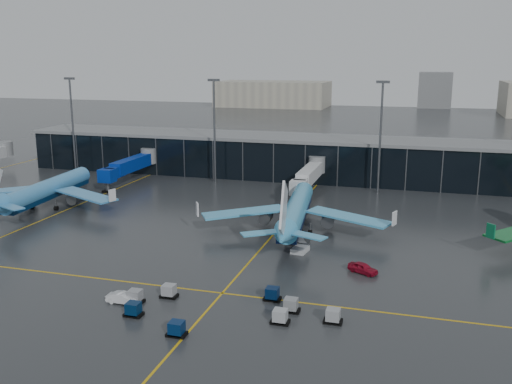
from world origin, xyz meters
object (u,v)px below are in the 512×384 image
(mobile_airstair, at_px, (300,247))
(service_van_red, at_px, (363,268))
(airliner_arkefly, at_px, (47,178))
(baggage_carts, at_px, (223,307))
(airliner_klm_near, at_px, (296,198))
(service_van_white, at_px, (123,298))

(mobile_airstair, height_order, service_van_red, mobile_airstair)
(airliner_arkefly, height_order, baggage_carts, airliner_arkefly)
(airliner_klm_near, relative_size, service_van_white, 9.32)
(airliner_klm_near, relative_size, baggage_carts, 1.47)
(airliner_arkefly, bearing_deg, service_van_red, -21.17)
(service_van_white, bearing_deg, airliner_klm_near, -22.73)
(airliner_klm_near, distance_m, baggage_carts, 36.27)
(baggage_carts, relative_size, service_van_white, 6.32)
(airliner_klm_near, xyz_separation_m, baggage_carts, (-1.16, -35.85, -5.39))
(airliner_arkefly, xyz_separation_m, airliner_klm_near, (52.99, -1.85, -0.01))
(airliner_arkefly, distance_m, airliner_klm_near, 53.02)
(airliner_klm_near, height_order, service_van_red, airliner_klm_near)
(service_van_red, height_order, service_van_white, service_van_red)
(baggage_carts, xyz_separation_m, service_van_red, (14.94, 18.22, 0.01))
(mobile_airstair, xyz_separation_m, service_van_white, (-17.43, -25.52, -0.06))
(mobile_airstair, bearing_deg, airliner_klm_near, 114.49)
(service_van_red, distance_m, service_van_white, 33.92)
(airliner_klm_near, distance_m, mobile_airstair, 12.81)
(airliner_arkefly, relative_size, service_van_white, 9.33)
(service_van_red, bearing_deg, airliner_arkefly, 101.12)
(service_van_red, bearing_deg, airliner_klm_near, 65.39)
(mobile_airstair, bearing_deg, service_van_white, -115.59)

